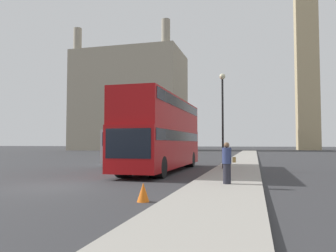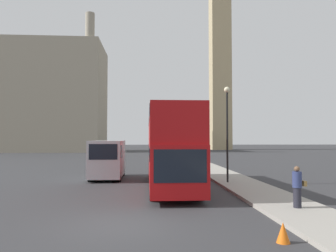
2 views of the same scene
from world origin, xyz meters
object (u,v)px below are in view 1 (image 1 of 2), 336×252
Objects in this scene: red_double_decker_bus at (162,131)px; white_van at (127,147)px; pedestrian at (227,163)px; clock_tower at (306,17)px; street_lamp at (223,106)px.

red_double_decker_bus reaches higher than white_van.
red_double_decker_bus is at bearing 124.28° from pedestrian.
clock_tower is 80.65m from pedestrian.
street_lamp reaches higher than red_double_decker_bus.
red_double_decker_bus is 3.99m from street_lamp.
street_lamp is (3.54, 1.00, 1.54)m from red_double_decker_bus.
red_double_decker_bus is 6.07m from white_van.
white_van is 0.87× the size of street_lamp.
red_double_decker_bus reaches higher than pedestrian.
white_van reaches higher than pedestrian.
white_van is 8.70m from street_lamp.
white_van is (-22.00, -62.03, -31.35)m from clock_tower.
pedestrian is at bearing -83.49° from street_lamp.
street_lamp reaches higher than white_van.
street_lamp reaches higher than pedestrian.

